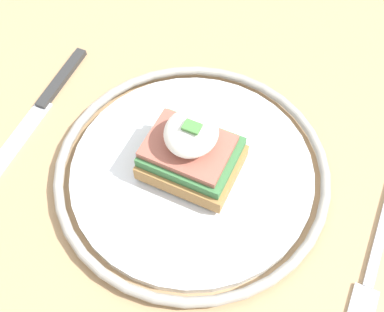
% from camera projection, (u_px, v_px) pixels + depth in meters
% --- Properties ---
extents(dining_table, '(1.07, 0.76, 0.76)m').
position_uv_depth(dining_table, '(225.00, 218.00, 0.60)').
color(dining_table, tan).
rests_on(dining_table, ground_plane).
extents(plate, '(0.28, 0.28, 0.02)m').
position_uv_depth(plate, '(192.00, 171.00, 0.49)').
color(plate, silver).
rests_on(plate, dining_table).
extents(sandwich, '(0.09, 0.07, 0.07)m').
position_uv_depth(sandwich, '(191.00, 150.00, 0.46)').
color(sandwich, '#9E703D').
rests_on(sandwich, plate).
extents(fork, '(0.02, 0.15, 0.00)m').
position_uv_depth(fork, '(375.00, 257.00, 0.44)').
color(fork, silver).
rests_on(fork, dining_table).
extents(knife, '(0.02, 0.20, 0.01)m').
position_uv_depth(knife, '(45.00, 101.00, 0.54)').
color(knife, '#2D2D2D').
rests_on(knife, dining_table).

